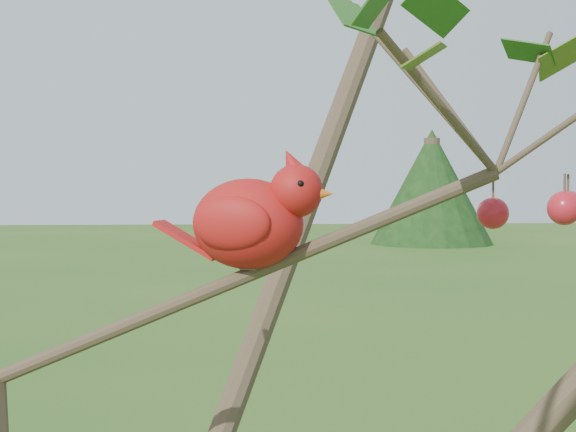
% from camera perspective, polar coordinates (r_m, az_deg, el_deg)
% --- Properties ---
extents(crabapple_tree, '(2.35, 2.05, 2.95)m').
position_cam_1_polar(crabapple_tree, '(0.97, -16.37, -1.91)').
color(crabapple_tree, '#403222').
rests_on(crabapple_tree, ground).
extents(cardinal, '(0.22, 0.14, 0.16)m').
position_cam_1_polar(cardinal, '(1.04, -2.23, -0.20)').
color(cardinal, red).
rests_on(cardinal, ground).
extents(distant_trees, '(42.34, 14.86, 3.76)m').
position_cam_1_polar(distant_trees, '(24.32, -5.78, 1.11)').
color(distant_trees, '#403222').
rests_on(distant_trees, ground).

